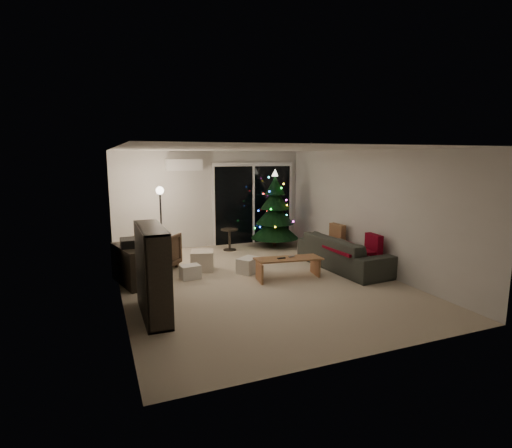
{
  "coord_description": "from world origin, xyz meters",
  "views": [
    {
      "loc": [
        -2.8,
        -6.88,
        2.38
      ],
      "look_at": [
        0.1,
        0.3,
        1.05
      ],
      "focal_mm": 28.0,
      "sensor_mm": 36.0,
      "label": 1
    }
  ],
  "objects_px": {
    "bookshelf": "(141,273)",
    "media_cabinet": "(132,265)",
    "sofa": "(344,252)",
    "armchair": "(156,252)",
    "christmas_tree": "(275,208)",
    "coffee_table": "(288,268)"
  },
  "relations": [
    {
      "from": "coffee_table",
      "to": "christmas_tree",
      "type": "relative_size",
      "value": 0.63
    },
    {
      "from": "sofa",
      "to": "bookshelf",
      "type": "bearing_deg",
      "value": 101.0
    },
    {
      "from": "christmas_tree",
      "to": "coffee_table",
      "type": "bearing_deg",
      "value": -109.13
    },
    {
      "from": "media_cabinet",
      "to": "coffee_table",
      "type": "xyz_separation_m",
      "value": [
        2.87,
        -0.78,
        -0.15
      ]
    },
    {
      "from": "media_cabinet",
      "to": "sofa",
      "type": "relative_size",
      "value": 0.49
    },
    {
      "from": "sofa",
      "to": "armchair",
      "type": "bearing_deg",
      "value": 66.58
    },
    {
      "from": "christmas_tree",
      "to": "bookshelf",
      "type": "bearing_deg",
      "value": -136.82
    },
    {
      "from": "armchair",
      "to": "coffee_table",
      "type": "relative_size",
      "value": 0.66
    },
    {
      "from": "bookshelf",
      "to": "coffee_table",
      "type": "xyz_separation_m",
      "value": [
        2.87,
        0.91,
        -0.48
      ]
    },
    {
      "from": "bookshelf",
      "to": "media_cabinet",
      "type": "distance_m",
      "value": 1.72
    },
    {
      "from": "media_cabinet",
      "to": "christmas_tree",
      "type": "relative_size",
      "value": 0.56
    },
    {
      "from": "bookshelf",
      "to": "sofa",
      "type": "xyz_separation_m",
      "value": [
        4.3,
        1.12,
        -0.34
      ]
    },
    {
      "from": "media_cabinet",
      "to": "sofa",
      "type": "height_order",
      "value": "media_cabinet"
    },
    {
      "from": "bookshelf",
      "to": "sofa",
      "type": "height_order",
      "value": "bookshelf"
    },
    {
      "from": "christmas_tree",
      "to": "armchair",
      "type": "bearing_deg",
      "value": -161.57
    },
    {
      "from": "bookshelf",
      "to": "media_cabinet",
      "type": "xyz_separation_m",
      "value": [
        0.0,
        1.69,
        -0.32
      ]
    },
    {
      "from": "armchair",
      "to": "christmas_tree",
      "type": "distance_m",
      "value": 3.48
    },
    {
      "from": "armchair",
      "to": "sofa",
      "type": "height_order",
      "value": "armchair"
    },
    {
      "from": "sofa",
      "to": "christmas_tree",
      "type": "relative_size",
      "value": 1.14
    },
    {
      "from": "media_cabinet",
      "to": "coffee_table",
      "type": "distance_m",
      "value": 2.98
    },
    {
      "from": "media_cabinet",
      "to": "christmas_tree",
      "type": "distance_m",
      "value": 4.27
    },
    {
      "from": "coffee_table",
      "to": "sofa",
      "type": "bearing_deg",
      "value": 16.01
    }
  ]
}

